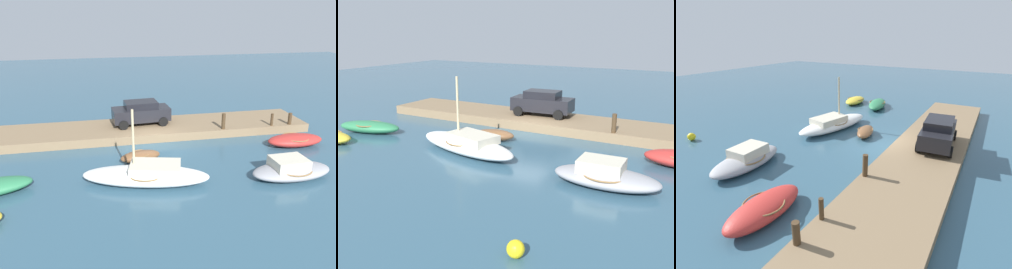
{
  "view_description": "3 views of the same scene",
  "coord_description": "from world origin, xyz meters",
  "views": [
    {
      "loc": [
        3.13,
        19.99,
        8.33
      ],
      "look_at": [
        -0.61,
        1.63,
        1.39
      ],
      "focal_mm": 36.87,
      "sensor_mm": 36.0,
      "label": 1
    },
    {
      "loc": [
        -10.1,
        20.24,
        6.16
      ],
      "look_at": [
        -0.61,
        3.59,
        0.94
      ],
      "focal_mm": 41.74,
      "sensor_mm": 36.0,
      "label": 2
    },
    {
      "loc": [
        -14.75,
        -5.42,
        6.75
      ],
      "look_at": [
        -1.29,
        2.36,
        0.8
      ],
      "focal_mm": 28.16,
      "sensor_mm": 36.0,
      "label": 3
    }
  ],
  "objects": [
    {
      "name": "rowboat_green",
      "position": [
        8.57,
        4.31,
        0.36
      ],
      "size": [
        4.22,
        2.39,
        0.7
      ],
      "rotation": [
        0.0,
        0.0,
        0.24
      ],
      "color": "#2D7A4C",
      "rests_on": "ground_plane"
    },
    {
      "name": "marker_buoy",
      "position": [
        -5.59,
        11.78,
        0.26
      ],
      "size": [
        0.52,
        0.52,
        0.52
      ],
      "primitive_type": "sphere",
      "color": "yellow",
      "rests_on": "ground_plane"
    },
    {
      "name": "dock_platform",
      "position": [
        0.0,
        -2.6,
        0.29
      ],
      "size": [
        22.46,
        3.96,
        0.57
      ],
      "primitive_type": "cube",
      "color": "#846B4C",
      "rests_on": "ground_plane"
    },
    {
      "name": "motorboat_grey",
      "position": [
        -6.3,
        5.53,
        0.45
      ],
      "size": [
        4.35,
        2.11,
        1.11
      ],
      "rotation": [
        0.0,
        0.0,
        0.03
      ],
      "color": "#939399",
      "rests_on": "ground_plane"
    },
    {
      "name": "sailboat_white",
      "position": [
        1.08,
        4.67,
        0.48
      ],
      "size": [
        6.65,
        3.43,
        3.85
      ],
      "rotation": [
        0.0,
        0.0,
        -0.24
      ],
      "color": "white",
      "rests_on": "ground_plane"
    },
    {
      "name": "mooring_post_mid_east",
      "position": [
        -4.93,
        -0.87,
        1.11
      ],
      "size": [
        0.25,
        0.25,
        1.07
      ],
      "primitive_type": "cylinder",
      "color": "#47331E",
      "rests_on": "dock_platform"
    },
    {
      "name": "dinghy_brown",
      "position": [
        1.08,
        1.99,
        0.32
      ],
      "size": [
        2.5,
        1.47,
        0.62
      ],
      "rotation": [
        0.0,
        0.0,
        0.2
      ],
      "color": "brown",
      "rests_on": "ground_plane"
    },
    {
      "name": "parked_car",
      "position": [
        0.37,
        -3.0,
        1.44
      ],
      "size": [
        4.05,
        2.18,
        1.65
      ],
      "rotation": [
        0.0,
        0.0,
        0.08
      ],
      "color": "black",
      "rests_on": "dock_platform"
    },
    {
      "name": "ground_plane",
      "position": [
        0.0,
        0.0,
        0.0
      ],
      "size": [
        84.0,
        84.0,
        0.0
      ],
      "primitive_type": "plane",
      "color": "#33566B"
    }
  ]
}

